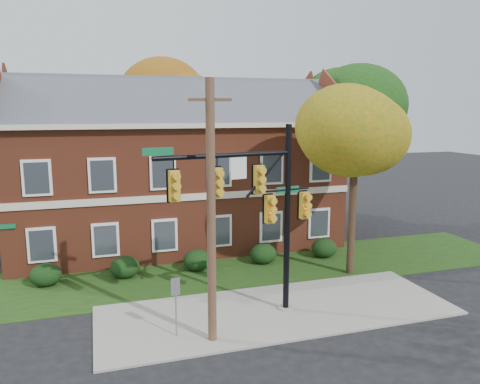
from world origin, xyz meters
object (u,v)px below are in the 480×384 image
object	(u,v)px
apartment_building	(177,160)
tree_far_rear	(175,97)
hedge_far_left	(46,275)
hedge_right	(263,254)
hedge_far_right	(324,248)
traffic_signal	(257,201)
hedge_center	(197,260)
sign_post	(176,298)
tree_right_rear	(343,107)
utility_pole	(211,214)
hedge_left	(125,267)
tree_near_right	(361,137)

from	to	relation	value
apartment_building	tree_far_rear	bearing A→B (deg)	80.29
hedge_far_left	hedge_right	world-z (taller)	same
hedge_far_left	tree_far_rear	bearing A→B (deg)	57.50
hedge_far_right	tree_far_rear	world-z (taller)	tree_far_rear
tree_far_rear	traffic_signal	distance (m)	19.55
hedge_center	sign_post	world-z (taller)	sign_post
tree_right_rear	tree_far_rear	xyz separation A→B (m)	(-9.97, 6.98, 0.72)
utility_pole	hedge_left	bearing A→B (deg)	124.87
tree_near_right	tree_right_rear	world-z (taller)	tree_right_rear
hedge_right	sign_post	size ratio (longest dim) A/B	0.64
traffic_signal	sign_post	bearing A→B (deg)	-178.09
hedge_center	tree_far_rear	world-z (taller)	tree_far_rear
tree_right_rear	traffic_signal	distance (m)	16.28
hedge_left	sign_post	xyz separation A→B (m)	(1.30, -6.66, 0.96)
hedge_center	hedge_left	bearing A→B (deg)	180.00
hedge_far_left	traffic_signal	world-z (taller)	traffic_signal
hedge_far_left	tree_far_rear	distance (m)	17.61
hedge_far_left	tree_right_rear	bearing A→B (deg)	18.45
hedge_far_left	hedge_far_right	size ratio (longest dim) A/B	1.00
hedge_far_right	tree_right_rear	world-z (taller)	tree_right_rear
utility_pole	sign_post	world-z (taller)	utility_pole
apartment_building	tree_near_right	world-z (taller)	apartment_building
tree_right_rear	traffic_signal	bearing A→B (deg)	-130.42
apartment_building	hedge_left	size ratio (longest dim) A/B	13.43
tree_right_rear	hedge_far_left	bearing A→B (deg)	-161.55
hedge_far_left	utility_pole	distance (m)	10.21
utility_pole	apartment_building	bearing A→B (deg)	101.55
tree_near_right	sign_post	size ratio (longest dim) A/B	3.93
apartment_building	hedge_center	world-z (taller)	apartment_building
hedge_center	utility_pole	distance (m)	8.37
hedge_far_right	tree_far_rear	xyz separation A→B (m)	(-5.66, 13.09, 8.32)
tree_near_right	tree_far_rear	world-z (taller)	tree_far_rear
tree_near_right	traffic_signal	distance (m)	7.27
tree_right_rear	tree_near_right	bearing A→B (deg)	-114.58
hedge_far_left	tree_near_right	xyz separation A→B (m)	(14.22, -2.83, 6.14)
hedge_left	tree_far_rear	xyz separation A→B (m)	(4.84, 13.09, 8.32)
tree_right_rear	sign_post	size ratio (longest dim) A/B	4.86
apartment_building	hedge_far_right	world-z (taller)	apartment_building
hedge_left	utility_pole	world-z (taller)	utility_pole
traffic_signal	hedge_center	bearing A→B (deg)	89.62
utility_pole	sign_post	size ratio (longest dim) A/B	4.06
apartment_building	tree_right_rear	world-z (taller)	tree_right_rear
tree_right_rear	hedge_far_right	bearing A→B (deg)	-125.23
tree_far_rear	hedge_right	bearing A→B (deg)	-80.64
hedge_right	tree_near_right	xyz separation A→B (m)	(3.72, -2.83, 6.14)
hedge_left	hedge_right	world-z (taller)	same
hedge_far_right	traffic_signal	world-z (taller)	traffic_signal
hedge_center	traffic_signal	distance (m)	7.29
hedge_right	utility_pole	size ratio (longest dim) A/B	0.16
apartment_building	hedge_far_right	xyz separation A→B (m)	(7.00, -5.25, -4.46)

